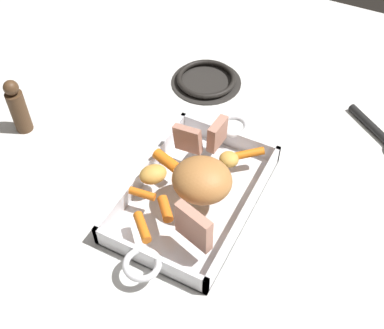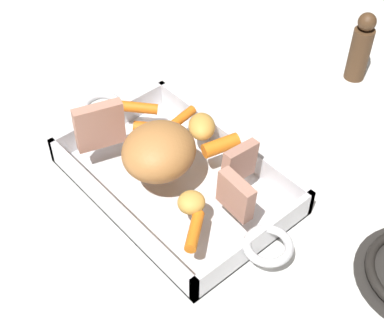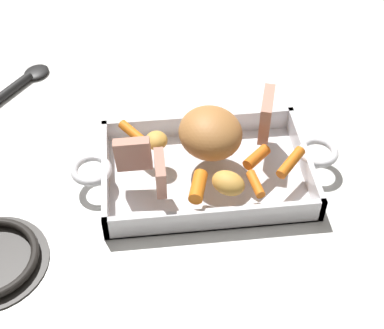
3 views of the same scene
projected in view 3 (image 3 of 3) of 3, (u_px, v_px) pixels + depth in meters
The scene contains 14 objects.
ground_plane at pixel (206, 178), 1.02m from camera, with size 1.84×1.84×0.00m, color silver.
roasting_dish at pixel (206, 172), 1.01m from camera, with size 0.48×0.25×0.05m.
pork_roast at pixel (210, 133), 0.98m from camera, with size 0.11×0.12×0.08m, color #B7773E.
roast_slice_outer at pixel (160, 173), 0.92m from camera, with size 0.02×0.06×0.06m, color tan.
roast_slice_thick at pixel (266, 115), 1.01m from camera, with size 0.02×0.08×0.08m, color tan.
roast_slice_thin at pixel (133, 154), 0.95m from camera, with size 0.02×0.06×0.06m, color tan.
baby_carrot_center_left at pixel (256, 184), 0.94m from camera, with size 0.02×0.02×0.05m, color orange.
baby_carrot_short at pixel (257, 157), 0.98m from camera, with size 0.02×0.02×0.05m, color orange.
baby_carrot_long at pixel (198, 186), 0.93m from camera, with size 0.02×0.02×0.06m, color orange.
baby_carrot_center_right at pixel (134, 134), 1.02m from camera, with size 0.02×0.02×0.07m, color orange.
baby_carrot_northwest at pixel (291, 162), 0.97m from camera, with size 0.02×0.02×0.07m, color orange.
potato_corner at pixel (156, 140), 1.00m from camera, with size 0.04×0.04×0.03m, color gold.
potato_golden_large at pixel (228, 183), 0.92m from camera, with size 0.06×0.04×0.04m, color gold.
serving_spoon at pixel (19, 84), 1.21m from camera, with size 0.14×0.17×0.02m.
Camera 3 is at (0.10, 0.69, 0.75)m, focal length 52.62 mm.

